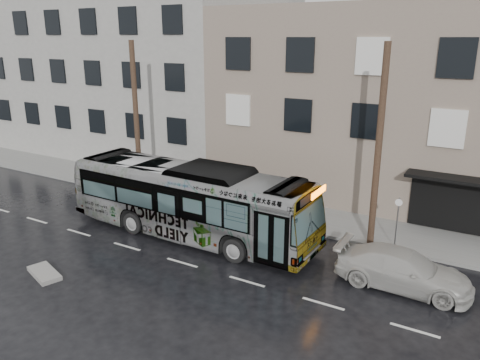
# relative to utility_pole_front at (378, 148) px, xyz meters

# --- Properties ---
(ground) EXTENTS (120.00, 120.00, 0.00)m
(ground) POSITION_rel_utility_pole_front_xyz_m (-6.50, -3.30, -4.65)
(ground) COLOR black
(ground) RESTS_ON ground
(sidewalk) EXTENTS (90.00, 3.60, 0.15)m
(sidewalk) POSITION_rel_utility_pole_front_xyz_m (-6.50, 1.60, -4.58)
(sidewalk) COLOR gray
(sidewalk) RESTS_ON ground
(building_taupe) EXTENTS (20.00, 12.00, 11.00)m
(building_taupe) POSITION_rel_utility_pole_front_xyz_m (-1.50, 9.40, 0.85)
(building_taupe) COLOR gray
(building_taupe) RESTS_ON ground
(building_grey) EXTENTS (26.00, 15.00, 16.00)m
(building_grey) POSITION_rel_utility_pole_front_xyz_m (-24.50, 10.90, 3.35)
(building_grey) COLOR #A4A29B
(building_grey) RESTS_ON ground
(utility_pole_front) EXTENTS (0.30, 0.30, 9.00)m
(utility_pole_front) POSITION_rel_utility_pole_front_xyz_m (0.00, 0.00, 0.00)
(utility_pole_front) COLOR #4B3525
(utility_pole_front) RESTS_ON sidewalk
(utility_pole_rear) EXTENTS (0.30, 0.30, 9.00)m
(utility_pole_rear) POSITION_rel_utility_pole_front_xyz_m (-14.00, 0.00, 0.00)
(utility_pole_rear) COLOR #4B3525
(utility_pole_rear) RESTS_ON sidewalk
(sign_post) EXTENTS (0.06, 0.06, 2.40)m
(sign_post) POSITION_rel_utility_pole_front_xyz_m (1.10, 0.00, -3.30)
(sign_post) COLOR slate
(sign_post) RESTS_ON sidewalk
(bus) EXTENTS (12.94, 3.26, 3.59)m
(bus) POSITION_rel_utility_pole_front_xyz_m (-7.95, -3.20, -2.86)
(bus) COLOR #B2B2B2
(bus) RESTS_ON ground
(white_sedan) EXTENTS (5.12, 2.09, 1.48)m
(white_sedan) POSITION_rel_utility_pole_front_xyz_m (2.08, -3.12, -3.91)
(white_sedan) COLOR #B2B0AA
(white_sedan) RESTS_ON ground
(dark_sedan) EXTENTS (4.29, 1.57, 1.40)m
(dark_sedan) POSITION_rel_utility_pole_front_xyz_m (-13.83, -2.41, -3.95)
(dark_sedan) COLOR black
(dark_sedan) RESTS_ON ground
(slush_pile) EXTENTS (1.96, 1.33, 0.18)m
(slush_pile) POSITION_rel_utility_pole_front_xyz_m (-10.69, -9.52, -4.56)
(slush_pile) COLOR gray
(slush_pile) RESTS_ON ground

